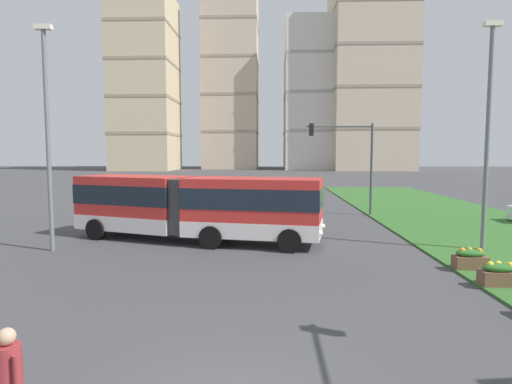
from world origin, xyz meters
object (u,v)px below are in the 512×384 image
(flower_planter_3, at_px, (470,259))
(apartment_tower_eastcentre, at_px, (370,74))
(apartment_tower_westcentre, at_px, (231,82))
(articulated_bus, at_px, (195,206))
(flower_planter_2, at_px, (499,274))
(streetlight_median, at_px, (488,128))
(streetlight_left, at_px, (48,129))
(car_maroon_sedan, at_px, (159,209))
(apartment_tower_centre, at_px, (319,98))
(apartment_tower_west, at_px, (145,84))
(pedestrian_crossing, at_px, (9,380))
(traffic_light_far_right, at_px, (350,152))

(flower_planter_3, height_order, apartment_tower_eastcentre, apartment_tower_eastcentre)
(apartment_tower_westcentre, bearing_deg, articulated_bus, -85.76)
(flower_planter_2, relative_size, streetlight_median, 0.12)
(streetlight_left, xyz_separation_m, streetlight_median, (18.07, 0.54, 0.05))
(car_maroon_sedan, relative_size, streetlight_left, 0.48)
(apartment_tower_centre, bearing_deg, flower_planter_2, -93.11)
(articulated_bus, height_order, apartment_tower_west, apartment_tower_west)
(car_maroon_sedan, distance_m, flower_planter_3, 17.28)
(streetlight_left, xyz_separation_m, apartment_tower_west, (-21.50, 87.74, 15.90))
(pedestrian_crossing, xyz_separation_m, apartment_tower_westcentre, (-7.22, 112.34, 22.40))
(flower_planter_2, xyz_separation_m, flower_planter_3, (0.00, 1.91, 0.00))
(articulated_bus, height_order, streetlight_median, streetlight_median)
(car_maroon_sedan, height_order, apartment_tower_west, apartment_tower_west)
(streetlight_left, height_order, apartment_tower_centre, apartment_tower_centre)
(streetlight_left, height_order, streetlight_median, streetlight_median)
(articulated_bus, relative_size, apartment_tower_west, 0.29)
(car_maroon_sedan, relative_size, apartment_tower_west, 0.11)
(apartment_tower_west, height_order, apartment_tower_centre, apartment_tower_west)
(pedestrian_crossing, relative_size, apartment_tower_eastcentre, 0.04)
(flower_planter_3, distance_m, apartment_tower_eastcentre, 98.53)
(flower_planter_2, bearing_deg, traffic_light_far_right, 96.78)
(articulated_bus, height_order, flower_planter_2, articulated_bus)
(streetlight_median, xyz_separation_m, apartment_tower_centre, (3.55, 95.23, 13.33))
(flower_planter_2, xyz_separation_m, apartment_tower_westcentre, (-17.76, 104.75, 22.97))
(flower_planter_2, height_order, traffic_light_far_right, traffic_light_far_right)
(flower_planter_2, height_order, apartment_tower_eastcentre, apartment_tower_eastcentre)
(apartment_tower_westcentre, bearing_deg, flower_planter_3, -80.20)
(traffic_light_far_right, height_order, apartment_tower_westcentre, apartment_tower_westcentre)
(car_maroon_sedan, relative_size, flower_planter_2, 4.04)
(car_maroon_sedan, distance_m, streetlight_left, 9.40)
(apartment_tower_eastcentre, bearing_deg, streetlight_median, -99.59)
(articulated_bus, height_order, car_maroon_sedan, articulated_bus)
(pedestrian_crossing, bearing_deg, traffic_light_far_right, 69.14)
(pedestrian_crossing, distance_m, apartment_tower_west, 105.29)
(articulated_bus, xyz_separation_m, flower_planter_2, (10.50, -6.65, -1.23))
(apartment_tower_eastcentre, bearing_deg, car_maroon_sedan, -110.33)
(traffic_light_far_right, distance_m, streetlight_median, 11.02)
(apartment_tower_centre, bearing_deg, apartment_tower_west, -169.46)
(flower_planter_3, distance_m, traffic_light_far_right, 14.03)
(streetlight_left, distance_m, apartment_tower_west, 91.72)
(flower_planter_3, bearing_deg, apartment_tower_westcentre, 99.80)
(flower_planter_3, bearing_deg, flower_planter_2, -90.00)
(flower_planter_3, relative_size, streetlight_left, 0.12)
(streetlight_median, xyz_separation_m, apartment_tower_west, (-39.57, 87.20, 15.85))
(flower_planter_3, bearing_deg, pedestrian_crossing, -138.00)
(articulated_bus, bearing_deg, apartment_tower_eastcentre, 72.74)
(streetlight_median, xyz_separation_m, apartment_tower_westcentre, (-19.66, 99.78, 18.27))
(articulated_bus, relative_size, pedestrian_crossing, 6.91)
(traffic_light_far_right, relative_size, streetlight_median, 0.64)
(apartment_tower_westcentre, height_order, apartment_tower_centre, apartment_tower_westcentre)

